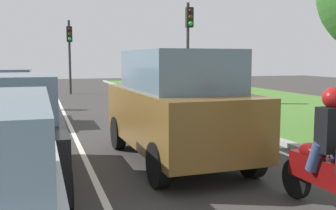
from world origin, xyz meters
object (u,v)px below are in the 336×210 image
at_px(car_suv_ahead, 176,105).
at_px(motorcycle, 332,175).
at_px(car_hatchback_far, 8,97).
at_px(car_sedan_left_lane, 8,132).
at_px(traffic_light_far_median, 70,45).
at_px(rider_person, 331,129).
at_px(traffic_light_near_right, 189,36).

distance_m(car_suv_ahead, motorcycle, 3.60).
bearing_deg(car_hatchback_far, motorcycle, -63.56).
height_order(car_suv_ahead, car_hatchback_far, car_suv_ahead).
xyz_separation_m(car_suv_ahead, motorcycle, (1.04, -3.39, -0.60)).
distance_m(car_sedan_left_lane, motorcycle, 4.98).
distance_m(car_suv_ahead, traffic_light_far_median, 16.95).
bearing_deg(car_sedan_left_lane, car_hatchback_far, 94.45).
bearing_deg(rider_person, car_sedan_left_lane, 147.90).
bearing_deg(car_hatchback_far, car_sedan_left_lane, -85.60).
distance_m(car_sedan_left_lane, traffic_light_far_median, 17.85).
xyz_separation_m(motorcycle, rider_person, (-0.00, 0.05, 0.62)).
height_order(car_suv_ahead, car_sedan_left_lane, car_suv_ahead).
distance_m(car_hatchback_far, traffic_light_near_right, 8.75).
relative_size(car_suv_ahead, car_sedan_left_lane, 1.06).
height_order(car_suv_ahead, traffic_light_far_median, traffic_light_far_median).
bearing_deg(motorcycle, rider_person, 90.42).
distance_m(car_suv_ahead, car_sedan_left_lane, 3.26).
bearing_deg(car_suv_ahead, car_hatchback_far, 118.53).
relative_size(car_hatchback_far, rider_person, 3.19).
relative_size(rider_person, traffic_light_far_median, 0.27).
bearing_deg(traffic_light_far_median, rider_person, -84.55).
bearing_deg(car_sedan_left_lane, rider_person, -31.12).
distance_m(traffic_light_near_right, traffic_light_far_median, 8.47).
relative_size(car_hatchback_far, motorcycle, 1.95).
bearing_deg(traffic_light_far_median, motorcycle, -84.56).
relative_size(motorcycle, rider_person, 1.63).
xyz_separation_m(rider_person, traffic_light_far_median, (-1.93, 20.19, 1.69)).
bearing_deg(car_suv_ahead, traffic_light_near_right, 66.39).
relative_size(car_sedan_left_lane, traffic_light_far_median, 0.99).
xyz_separation_m(rider_person, traffic_light_near_right, (2.93, 13.25, 1.97)).
xyz_separation_m(motorcycle, traffic_light_near_right, (2.93, 13.30, 2.59)).
relative_size(motorcycle, traffic_light_near_right, 0.41).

